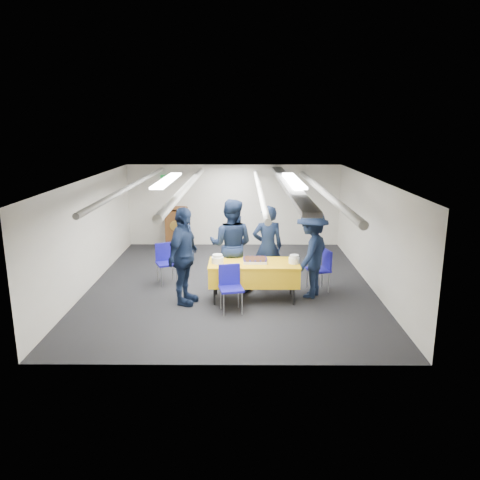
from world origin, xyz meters
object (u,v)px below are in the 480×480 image
at_px(podium, 176,227).
at_px(chair_left, 166,259).
at_px(sailor_a, 268,247).
at_px(sailor_d, 312,254).
at_px(chair_near, 230,283).
at_px(chair_right, 322,266).
at_px(serving_table, 254,273).
at_px(sheet_cake, 255,260).
at_px(sailor_c, 184,256).
at_px(sailor_b, 231,245).

height_order(podium, chair_left, podium).
relative_size(sailor_a, sailor_d, 1.00).
bearing_deg(chair_near, podium, 109.99).
bearing_deg(sailor_d, chair_right, 170.14).
distance_m(chair_left, sailor_d, 3.19).
xyz_separation_m(serving_table, chair_near, (-0.45, -0.55, -0.03)).
height_order(sheet_cake, sailor_c, sailor_c).
distance_m(chair_near, sailor_a, 1.54).
distance_m(sheet_cake, sailor_d, 1.14).
bearing_deg(chair_left, sailor_a, -7.77).
relative_size(sailor_b, sailor_d, 1.09).
bearing_deg(serving_table, chair_near, -128.92).
relative_size(chair_right, sailor_c, 0.46).
bearing_deg(sailor_a, sailor_b, 3.70).
xyz_separation_m(chair_left, sailor_a, (2.21, -0.30, 0.35)).
bearing_deg(chair_near, sailor_d, 25.41).
height_order(podium, sailor_d, sailor_d).
height_order(serving_table, chair_right, chair_right).
height_order(sheet_cake, chair_near, chair_near).
xyz_separation_m(podium, sailor_a, (2.38, -3.18, 0.27)).
bearing_deg(sailor_d, chair_left, -76.16).
bearing_deg(podium, serving_table, -62.12).
distance_m(sailor_b, sailor_d, 1.66).
height_order(chair_near, sailor_d, sailor_d).
bearing_deg(sailor_b, chair_near, 102.59).
height_order(chair_left, sailor_c, sailor_c).
xyz_separation_m(sailor_a, sailor_b, (-0.76, -0.15, 0.08)).
height_order(serving_table, podium, podium).
bearing_deg(chair_near, sheet_cake, 50.52).
distance_m(podium, sailor_b, 3.71).
distance_m(chair_left, sailor_a, 2.26).
distance_m(podium, sailor_d, 4.93).
bearing_deg(sheet_cake, sailor_a, 69.12).
bearing_deg(podium, sailor_a, -53.18).
distance_m(chair_right, sailor_a, 1.20).
relative_size(chair_near, sailor_c, 0.46).
distance_m(chair_right, sailor_c, 2.91).
distance_m(sheet_cake, sailor_c, 1.40).
xyz_separation_m(chair_left, sailor_b, (1.44, -0.45, 0.43)).
bearing_deg(sailor_a, serving_table, 60.88).
height_order(serving_table, chair_left, chair_left).
distance_m(serving_table, sheet_cake, 0.25).
height_order(podium, sailor_a, sailor_a).
height_order(chair_right, chair_left, same).
xyz_separation_m(chair_right, sailor_c, (-2.78, -0.76, 0.41)).
bearing_deg(sailor_d, serving_table, -50.59).
relative_size(podium, chair_near, 1.44).
xyz_separation_m(podium, chair_left, (0.17, -2.88, -0.08)).
xyz_separation_m(serving_table, sailor_a, (0.30, 0.75, 0.32)).
distance_m(podium, chair_right, 4.87).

